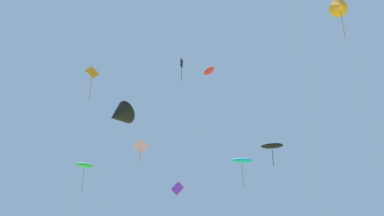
{
  "coord_description": "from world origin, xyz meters",
  "views": [
    {
      "loc": [
        7.67,
        -3.56,
        1.65
      ],
      "look_at": [
        0.0,
        32.0,
        14.25
      ],
      "focal_mm": 31.85,
      "sensor_mm": 36.0,
      "label": 1
    }
  ],
  "objects": [
    {
      "name": "kite_purple_diamond",
      "position": [
        -3.73,
        40.33,
        6.2
      ],
      "size": [
        2.01,
        1.78,
        7.17
      ],
      "color": "purple",
      "rests_on": "ground"
    },
    {
      "name": "kite_pink_diamond",
      "position": [
        -14.52,
        54.53,
        15.29
      ],
      "size": [
        3.21,
        2.99,
        16.79
      ],
      "color": "pink",
      "rests_on": "ground"
    },
    {
      "name": "kite_black_delta",
      "position": [
        -8.89,
        32.06,
        14.03
      ],
      "size": [
        4.23,
        4.48,
        15.88
      ],
      "color": "black",
      "rests_on": "ground"
    },
    {
      "name": "kite_black_parafoil",
      "position": [
        8.95,
        52.82,
        14.05
      ],
      "size": [
        4.21,
        1.77,
        14.63
      ],
      "color": "black",
      "rests_on": "ground"
    },
    {
      "name": "kite_cyan_parafoil",
      "position": [
        3.7,
        56.9,
        12.54
      ],
      "size": [
        4.18,
        3.23,
        13.13
      ],
      "color": "#1EB7CC",
      "rests_on": "ground"
    },
    {
      "name": "kite_green_parafoil",
      "position": [
        -20.65,
        45.98,
        10.77
      ],
      "size": [
        3.5,
        3.31,
        11.25
      ],
      "color": "green",
      "rests_on": "ground"
    },
    {
      "name": "kite_red_parafoil",
      "position": [
        -0.28,
        46.38,
        25.51
      ],
      "size": [
        3.15,
        3.13,
        26.1
      ],
      "color": "red",
      "rests_on": "ground"
    },
    {
      "name": "kite_black_diamond",
      "position": [
        -4.96,
        46.44,
        26.69
      ],
      "size": [
        2.04,
        1.85,
        28.53
      ],
      "color": "black",
      "rests_on": "ground"
    },
    {
      "name": "kite_orange_diamond",
      "position": [
        -20.58,
        45.27,
        26.25
      ],
      "size": [
        1.83,
        3.2,
        28.11
      ],
      "color": "orange",
      "rests_on": "ground"
    },
    {
      "name": "kite_orange_delta",
      "position": [
        16.07,
        27.77,
        22.38
      ],
      "size": [
        2.27,
        2.12,
        23.52
      ],
      "color": "orange",
      "rests_on": "ground"
    }
  ]
}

